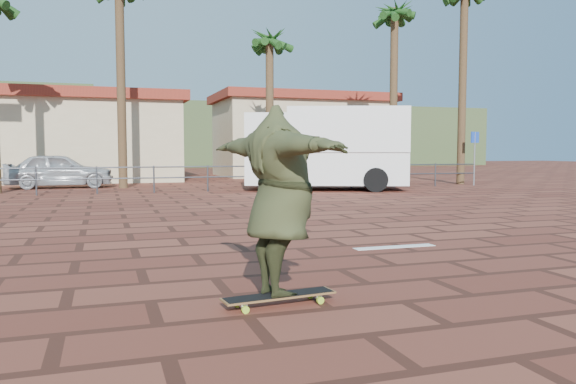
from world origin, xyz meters
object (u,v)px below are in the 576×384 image
(car_silver, at_px, (59,170))
(car_white, at_px, (319,167))
(longboard, at_px, (279,296))
(campervan, at_px, (327,147))
(skateboarder, at_px, (279,201))

(car_silver, relative_size, car_white, 0.91)
(longboard, height_order, campervan, campervan)
(car_silver, bearing_deg, car_white, -95.69)
(skateboarder, bearing_deg, car_white, -36.23)
(car_silver, distance_m, car_white, 11.23)
(car_silver, xyz_separation_m, car_white, (11.18, -1.14, 0.05))
(skateboarder, xyz_separation_m, campervan, (6.80, 15.38, 0.63))
(longboard, relative_size, car_silver, 0.28)
(longboard, distance_m, skateboarder, 0.97)
(campervan, relative_size, car_white, 1.42)
(skateboarder, height_order, car_silver, skateboarder)
(longboard, relative_size, campervan, 0.18)
(skateboarder, bearing_deg, campervan, -37.57)
(longboard, xyz_separation_m, campervan, (6.80, 15.38, 1.60))
(longboard, bearing_deg, car_silver, 93.27)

